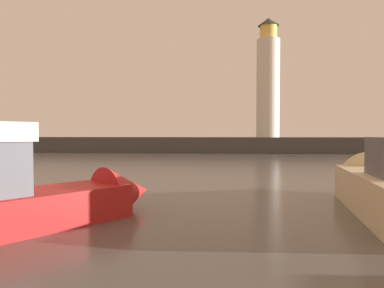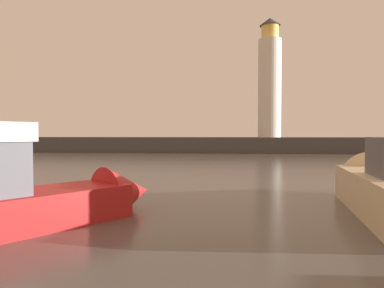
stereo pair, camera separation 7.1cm
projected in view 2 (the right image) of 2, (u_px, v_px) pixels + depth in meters
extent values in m
plane|color=#4C4742|center=(195.00, 170.00, 24.61)|extent=(220.00, 220.00, 0.00)
cube|color=#423F3D|center=(207.00, 145.00, 48.40)|extent=(84.14, 4.85, 2.23)
cylinder|color=silver|center=(270.00, 89.00, 47.43)|extent=(3.25, 3.25, 13.91)
cylinder|color=#F2CC59|center=(270.00, 33.00, 47.19)|extent=(2.44, 2.44, 1.95)
cone|color=#33383D|center=(270.00, 22.00, 47.14)|extent=(2.93, 2.93, 1.11)
cube|color=#B21E1E|center=(17.00, 212.00, 9.34)|extent=(5.63, 6.29, 1.05)
cone|color=#B21E1E|center=(127.00, 193.00, 12.03)|extent=(2.73, 2.71, 2.00)
cone|color=beige|center=(363.00, 177.00, 14.97)|extent=(2.78, 2.65, 2.44)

